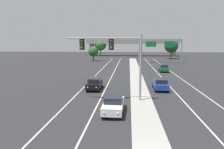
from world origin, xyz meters
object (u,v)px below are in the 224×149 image
Objects in this scene: tree_far_left_c at (93,52)px; tree_far_left_a at (100,45)px; car_receding_green at (163,68)px; car_receding_blue at (160,84)px; overhead_signal_mast at (117,53)px; tree_far_right_a at (171,46)px; car_oncoming_white at (113,104)px; highway_sign_gantry at (160,43)px; car_oncoming_black at (95,83)px.

tree_far_left_a is at bearing 92.53° from tree_far_left_c.
car_receding_green is 31.94m from tree_far_left_c.
tree_far_left_a reaches higher than car_receding_blue.
tree_far_left_c is at bearing 102.54° from overhead_signal_mast.
tree_far_right_a is at bearing 22.84° from tree_far_left_c.
tree_far_right_a reaches higher than overhead_signal_mast.
car_receding_green is at bearing -67.89° from tree_far_left_a.
car_oncoming_white and car_receding_blue have the same top height.
highway_sign_gantry reaches higher than overhead_signal_mast.
tree_far_right_a is (12.03, 55.13, 4.19)m from car_receding_blue.
car_receding_blue is at bearing -98.00° from highway_sign_gantry.
highway_sign_gantry is at bearing 69.30° from car_oncoming_black.
car_receding_green is at bearing -95.69° from highway_sign_gantry.
highway_sign_gantry reaches higher than tree_far_left_c.
tree_far_right_a is (17.79, 65.17, 4.19)m from car_oncoming_white.
tree_far_left_c reaches higher than car_receding_green.
highway_sign_gantry is at bearing 82.00° from car_receding_blue.
highway_sign_gantry is 2.64× the size of tree_far_left_c.
tree_far_left_c is (-19.97, 24.80, 2.46)m from car_receding_green.
highway_sign_gantry is (14.41, 38.13, 5.34)m from car_oncoming_black.
overhead_signal_mast is 1.81× the size of car_oncoming_white.
tree_far_left_a reaches higher than car_oncoming_white.
car_receding_green is at bearing 72.15° from car_oncoming_white.
tree_far_right_a is 31.13m from tree_far_left_c.
car_receding_green is (12.47, 18.70, 0.00)m from car_oncoming_black.
tree_far_right_a reaches higher than car_receding_green.
overhead_signal_mast reaches higher than tree_far_left_c.
car_receding_blue is at bearing -68.90° from tree_far_left_c.
tree_far_left_a reaches higher than car_oncoming_black.
highway_sign_gantry is at bearing -54.74° from tree_far_left_a.
car_receding_blue and car_receding_green have the same top height.
car_oncoming_black is 9.13m from car_receding_blue.
car_receding_green is at bearing 79.58° from car_receding_blue.
car_oncoming_black is 0.55× the size of tree_far_left_a.
highway_sign_gantry is 40.05m from tree_far_left_a.
overhead_signal_mast is at bearing -104.05° from highway_sign_gantry.
car_oncoming_white is 0.56× the size of tree_far_left_a.
car_receding_blue is (9.12, 0.44, 0.00)m from car_oncoming_black.
car_oncoming_black and car_receding_green have the same top height.
tree_far_right_a is at bearing 77.69° from car_receding_blue.
tree_far_right_a is (8.67, 36.87, 4.19)m from car_receding_green.
car_oncoming_black is 0.99× the size of car_receding_green.
car_oncoming_white is at bearing -70.72° from car_oncoming_black.
tree_far_right_a reaches higher than highway_sign_gantry.
car_oncoming_black is (-3.45, 5.69, -4.53)m from overhead_signal_mast.
tree_far_left_c is at bearing 99.78° from car_oncoming_black.
car_oncoming_white is at bearing -81.47° from tree_far_left_a.
tree_far_left_a reaches higher than overhead_signal_mast.
overhead_signal_mast is at bearing -132.79° from car_receding_blue.
car_receding_blue is (5.76, 10.05, 0.00)m from car_oncoming_white.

